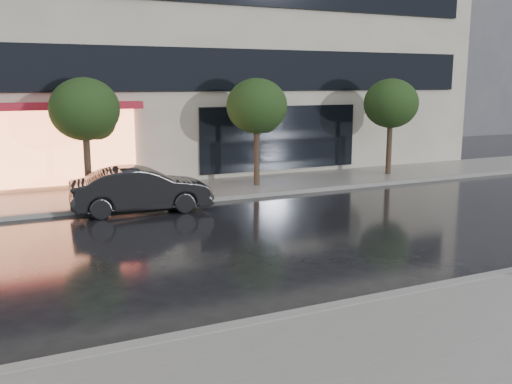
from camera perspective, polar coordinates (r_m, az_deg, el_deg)
ground at (r=11.12m, az=8.41°, el=-9.33°), size 120.00×120.00×0.00m
sidewalk_near at (r=8.81m, az=20.64°, el=-15.13°), size 60.00×4.50×0.12m
sidewalk_far at (r=20.13m, az=-7.97°, el=0.01°), size 60.00×3.50×0.12m
curb_near at (r=10.34m, az=11.55°, el=-10.62°), size 60.00×0.25×0.14m
curb_far at (r=18.50m, az=-6.34°, el=-0.88°), size 60.00×0.25×0.14m
bg_building_right at (r=48.74m, az=16.17°, el=15.39°), size 12.00×12.00×16.00m
tree_mid_west at (r=18.91m, az=-16.59°, el=7.71°), size 2.20×2.20×3.99m
tree_mid_east at (r=20.71m, az=0.19°, el=8.40°), size 2.20×2.20×3.99m
tree_far_east at (r=23.92m, az=13.41°, el=8.44°), size 2.20×2.20×3.99m
parked_car at (r=17.36m, az=-11.41°, el=0.24°), size 4.23×1.81×1.36m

